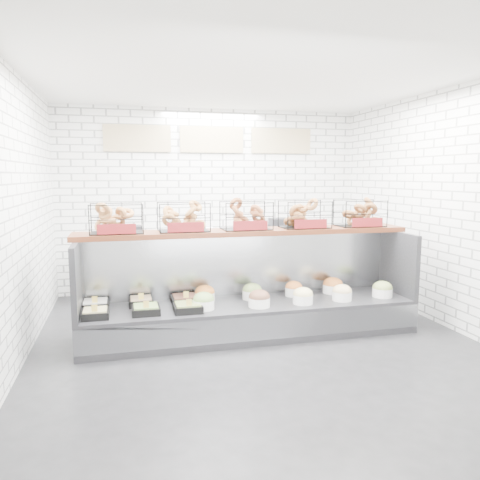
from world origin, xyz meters
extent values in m
plane|color=black|center=(0.00, 0.00, 0.00)|extent=(5.50, 5.50, 0.00)
cube|color=white|center=(0.00, 2.75, 1.50)|extent=(5.00, 0.02, 3.00)
cube|color=white|center=(-2.50, 0.00, 1.50)|extent=(0.02, 5.50, 3.00)
cube|color=white|center=(2.50, 0.00, 1.50)|extent=(0.02, 5.50, 3.00)
cube|color=white|center=(0.00, 0.00, 3.00)|extent=(5.00, 5.50, 0.02)
cube|color=beige|center=(-1.20, 2.72, 2.50)|extent=(1.05, 0.03, 0.42)
cube|color=beige|center=(0.00, 2.72, 2.50)|extent=(1.05, 0.03, 0.42)
cube|color=beige|center=(1.20, 2.72, 2.50)|extent=(1.05, 0.03, 0.42)
cube|color=black|center=(0.00, 0.30, 0.20)|extent=(4.00, 0.90, 0.40)
cube|color=#93969B|center=(0.00, -0.14, 0.22)|extent=(4.00, 0.03, 0.28)
cube|color=#93969B|center=(0.00, 0.71, 0.80)|extent=(4.00, 0.08, 0.80)
cube|color=black|center=(-1.97, 0.30, 0.80)|extent=(0.06, 0.90, 0.80)
cube|color=black|center=(1.97, 0.30, 0.80)|extent=(0.06, 0.90, 0.80)
cube|color=black|center=(-1.78, 0.11, 0.44)|extent=(0.29, 0.29, 0.08)
cube|color=tan|center=(-1.78, 0.11, 0.48)|extent=(0.24, 0.24, 0.04)
cube|color=#E3C14F|center=(-1.78, 0.01, 0.53)|extent=(0.06, 0.01, 0.08)
cube|color=black|center=(-1.80, 0.48, 0.44)|extent=(0.30, 0.30, 0.08)
cube|color=white|center=(-1.80, 0.48, 0.48)|extent=(0.26, 0.26, 0.04)
cube|color=#E3C14F|center=(-1.80, 0.38, 0.53)|extent=(0.06, 0.01, 0.08)
cube|color=black|center=(-1.25, 0.13, 0.44)|extent=(0.30, 0.30, 0.08)
cube|color=#72924A|center=(-1.25, 0.13, 0.48)|extent=(0.26, 0.26, 0.04)
cube|color=#E3C14F|center=(-1.25, 0.02, 0.53)|extent=(0.06, 0.01, 0.08)
cube|color=black|center=(-1.29, 0.49, 0.44)|extent=(0.28, 0.28, 0.08)
cube|color=tan|center=(-1.29, 0.49, 0.48)|extent=(0.24, 0.24, 0.04)
cube|color=#E3C14F|center=(-1.29, 0.39, 0.53)|extent=(0.06, 0.01, 0.08)
cube|color=black|center=(-0.79, 0.10, 0.44)|extent=(0.31, 0.31, 0.08)
cube|color=olive|center=(-0.79, 0.10, 0.48)|extent=(0.27, 0.27, 0.04)
cube|color=#E3C14F|center=(-0.79, -0.01, 0.53)|extent=(0.06, 0.01, 0.08)
cube|color=black|center=(-0.77, 0.45, 0.44)|extent=(0.32, 0.32, 0.08)
cube|color=brown|center=(-0.77, 0.45, 0.48)|extent=(0.27, 0.27, 0.04)
cube|color=#E3C14F|center=(-0.77, 0.34, 0.53)|extent=(0.06, 0.01, 0.08)
cylinder|color=white|center=(-0.60, 0.15, 0.46)|extent=(0.25, 0.25, 0.11)
ellipsoid|color=olive|center=(-0.60, 0.15, 0.52)|extent=(0.24, 0.24, 0.17)
cylinder|color=white|center=(-0.53, 0.48, 0.46)|extent=(0.25, 0.25, 0.11)
ellipsoid|color=#C26C29|center=(-0.53, 0.48, 0.52)|extent=(0.24, 0.24, 0.17)
cylinder|color=white|center=(0.05, 0.09, 0.46)|extent=(0.25, 0.25, 0.11)
ellipsoid|color=brown|center=(0.05, 0.09, 0.52)|extent=(0.25, 0.25, 0.17)
cylinder|color=white|center=(0.06, 0.44, 0.46)|extent=(0.24, 0.24, 0.11)
ellipsoid|color=olive|center=(0.06, 0.44, 0.52)|extent=(0.24, 0.24, 0.17)
cylinder|color=white|center=(0.59, 0.09, 0.46)|extent=(0.24, 0.24, 0.11)
ellipsoid|color=#D9C785|center=(0.59, 0.09, 0.52)|extent=(0.24, 0.24, 0.17)
cylinder|color=white|center=(0.61, 0.46, 0.46)|extent=(0.22, 0.22, 0.11)
ellipsoid|color=orange|center=(0.61, 0.46, 0.52)|extent=(0.21, 0.21, 0.15)
cylinder|color=white|center=(1.11, 0.12, 0.46)|extent=(0.24, 0.24, 0.11)
ellipsoid|color=tan|center=(1.11, 0.12, 0.52)|extent=(0.23, 0.23, 0.16)
cylinder|color=white|center=(1.16, 0.48, 0.46)|extent=(0.26, 0.26, 0.11)
ellipsoid|color=#C56829|center=(1.16, 0.48, 0.52)|extent=(0.26, 0.26, 0.18)
cylinder|color=white|center=(1.68, 0.15, 0.46)|extent=(0.25, 0.25, 0.11)
ellipsoid|color=olive|center=(1.68, 0.15, 0.52)|extent=(0.24, 0.24, 0.17)
cube|color=#411B0D|center=(0.00, 0.52, 1.23)|extent=(4.10, 0.50, 0.06)
cube|color=black|center=(-1.53, 0.52, 1.43)|extent=(0.60, 0.38, 0.34)
cube|color=maroon|center=(-1.53, 0.32, 1.33)|extent=(0.42, 0.02, 0.11)
cube|color=black|center=(-0.77, 0.52, 1.43)|extent=(0.60, 0.38, 0.34)
cube|color=maroon|center=(-0.77, 0.32, 1.33)|extent=(0.42, 0.02, 0.11)
cube|color=black|center=(0.00, 0.52, 1.43)|extent=(0.60, 0.38, 0.34)
cube|color=maroon|center=(0.00, 0.32, 1.33)|extent=(0.42, 0.02, 0.11)
cube|color=black|center=(0.77, 0.52, 1.43)|extent=(0.60, 0.38, 0.34)
cube|color=maroon|center=(0.77, 0.32, 1.33)|extent=(0.42, 0.02, 0.11)
cube|color=black|center=(1.53, 0.52, 1.43)|extent=(0.60, 0.38, 0.34)
cube|color=maroon|center=(1.53, 0.32, 1.33)|extent=(0.42, 0.02, 0.11)
cube|color=#93969B|center=(0.00, 2.43, 0.45)|extent=(4.00, 0.60, 0.90)
cube|color=black|center=(-1.39, 2.44, 1.02)|extent=(0.40, 0.30, 0.24)
cube|color=silver|center=(-0.22, 2.42, 0.99)|extent=(0.35, 0.28, 0.18)
cylinder|color=#BB2E3A|center=(0.47, 2.43, 1.01)|extent=(0.09, 0.09, 0.22)
cube|color=black|center=(1.09, 2.46, 1.05)|extent=(0.30, 0.30, 0.30)
camera|label=1|loc=(-1.46, -4.99, 1.92)|focal=35.00mm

